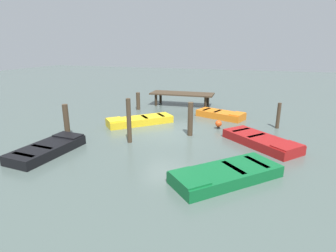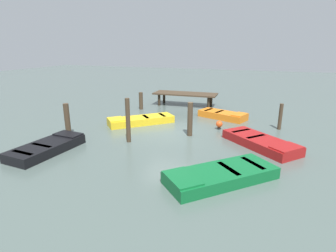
% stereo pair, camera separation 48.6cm
% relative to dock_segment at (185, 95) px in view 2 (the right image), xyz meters
% --- Properties ---
extents(ground_plane, '(80.00, 80.00, 0.00)m').
position_rel_dock_segment_xyz_m(ground_plane, '(1.10, -6.71, -0.83)').
color(ground_plane, '#4C5B56').
extents(dock_segment, '(4.77, 1.83, 0.95)m').
position_rel_dock_segment_xyz_m(dock_segment, '(0.00, 0.00, 0.00)').
color(dock_segment, '#423323').
rests_on(dock_segment, ground_plane).
extents(rowboat_yellow, '(3.52, 3.44, 0.46)m').
position_rel_dock_segment_xyz_m(rowboat_yellow, '(-0.97, -5.72, -0.61)').
color(rowboat_yellow, gold).
rests_on(rowboat_yellow, ground_plane).
extents(rowboat_red, '(3.61, 3.42, 0.46)m').
position_rel_dock_segment_xyz_m(rowboat_red, '(5.74, -7.21, -0.61)').
color(rowboat_red, maroon).
rests_on(rowboat_red, ground_plane).
extents(rowboat_black, '(1.64, 3.35, 0.46)m').
position_rel_dock_segment_xyz_m(rowboat_black, '(-2.81, -11.06, -0.61)').
color(rowboat_black, black).
rests_on(rowboat_black, ground_plane).
extents(rowboat_green, '(3.74, 3.74, 0.46)m').
position_rel_dock_segment_xyz_m(rowboat_green, '(4.60, -11.09, -0.61)').
color(rowboat_green, '#0F602D').
rests_on(rowboat_green, ground_plane).
extents(rowboat_orange, '(3.16, 2.11, 0.46)m').
position_rel_dock_segment_xyz_m(rowboat_orange, '(3.32, -2.80, -0.61)').
color(rowboat_orange, orange).
rests_on(rowboat_orange, ground_plane).
extents(mooring_piling_center, '(0.27, 0.27, 1.64)m').
position_rel_dock_segment_xyz_m(mooring_piling_center, '(-3.47, -8.91, -0.01)').
color(mooring_piling_center, '#423323').
rests_on(mooring_piling_center, ground_plane).
extents(mooring_piling_far_right, '(0.21, 0.21, 2.10)m').
position_rel_dock_segment_xyz_m(mooring_piling_far_right, '(-0.14, -8.71, 0.22)').
color(mooring_piling_far_right, '#423323').
rests_on(mooring_piling_far_right, ground_plane).
extents(mooring_piling_near_left, '(0.28, 0.28, 1.21)m').
position_rel_dock_segment_xyz_m(mooring_piling_near_left, '(-2.59, -2.29, -0.22)').
color(mooring_piling_near_left, '#423323').
rests_on(mooring_piling_near_left, ground_plane).
extents(mooring_piling_near_right, '(0.19, 0.19, 1.42)m').
position_rel_dock_segment_xyz_m(mooring_piling_near_right, '(6.59, -4.09, -0.12)').
color(mooring_piling_near_right, '#423323').
rests_on(mooring_piling_near_right, ground_plane).
extents(mooring_piling_far_left, '(0.26, 0.26, 1.71)m').
position_rel_dock_segment_xyz_m(mooring_piling_far_left, '(2.31, -6.81, 0.03)').
color(mooring_piling_far_left, '#423323').
rests_on(mooring_piling_far_left, ground_plane).
extents(marker_buoy, '(0.36, 0.36, 0.48)m').
position_rel_dock_segment_xyz_m(marker_buoy, '(3.52, -5.23, -0.54)').
color(marker_buoy, '#262626').
rests_on(marker_buoy, ground_plane).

